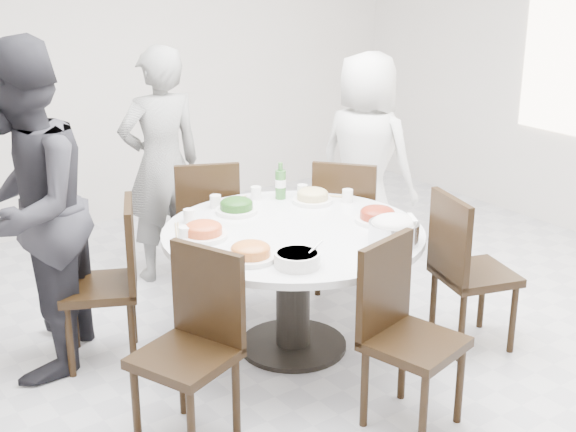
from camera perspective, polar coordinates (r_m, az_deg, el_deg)
floor at (r=4.78m, az=2.87°, el=-9.99°), size 6.00×6.00×0.01m
wall_back at (r=6.82m, az=-13.23°, el=10.91°), size 6.00×0.01×2.80m
dining_table at (r=4.71m, az=0.36°, el=-5.28°), size 1.50×1.50×0.75m
chair_ne at (r=5.49m, az=4.28°, el=-0.55°), size 0.59×0.59×0.95m
chair_n at (r=5.50m, az=-5.85°, el=-0.58°), size 0.56×0.56×0.95m
chair_nw at (r=4.67m, az=-13.29°, el=-4.73°), size 0.56×0.56×0.95m
chair_sw at (r=3.86m, az=-7.38°, el=-9.66°), size 0.54×0.54×0.95m
chair_s at (r=4.00m, az=9.02°, el=-8.66°), size 0.50×0.50×0.95m
chair_se at (r=4.84m, az=13.19°, el=-3.81°), size 0.53×0.53×0.95m
diner_right at (r=5.88m, az=5.54°, el=3.96°), size 0.73×0.89×1.58m
diner_middle at (r=5.65m, az=-8.99°, el=3.59°), size 0.63×0.44×1.66m
diner_left at (r=4.53m, az=-18.15°, el=0.27°), size 1.10×1.15×1.86m
dish_greens at (r=4.85m, az=-3.68°, el=0.60°), size 0.25×0.25×0.07m
dish_pale at (r=5.03m, az=1.75°, el=1.32°), size 0.25×0.25×0.07m
dish_orange at (r=4.46m, az=-6.04°, el=-1.13°), size 0.27×0.27×0.07m
dish_redbrown at (r=4.71m, az=6.37°, el=-0.06°), size 0.26×0.26×0.07m
dish_tofu at (r=4.14m, az=-2.67°, el=-2.69°), size 0.27×0.27×0.07m
rice_bowl at (r=4.39m, az=7.52°, el=-1.19°), size 0.28×0.28×0.12m
soup_bowl at (r=4.06m, az=0.66°, el=-3.10°), size 0.24×0.24×0.07m
beverage_bottle at (r=5.08m, az=-0.53°, el=2.53°), size 0.07×0.07×0.24m
tea_cups at (r=5.05m, az=-3.85°, el=1.45°), size 0.07×0.07×0.08m
chopsticks at (r=5.05m, az=-3.94°, el=1.02°), size 0.24×0.04×0.01m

